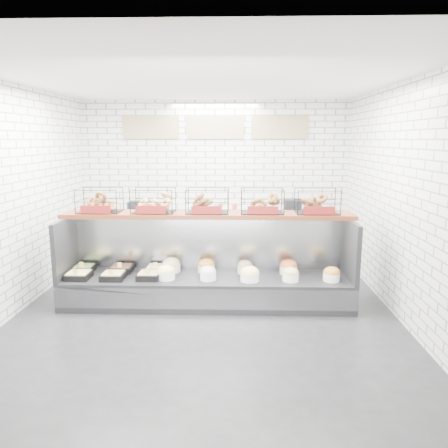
{
  "coord_description": "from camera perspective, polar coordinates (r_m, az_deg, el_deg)",
  "views": [
    {
      "loc": [
        0.41,
        -5.56,
        2.27
      ],
      "look_at": [
        0.23,
        0.45,
        1.11
      ],
      "focal_mm": 35.0,
      "sensor_mm": 36.0,
      "label": 1
    }
  ],
  "objects": [
    {
      "name": "prep_counter",
      "position": [
        8.2,
        -1.26,
        -1.77
      ],
      "size": [
        4.0,
        0.6,
        1.2
      ],
      "color": "#93969B",
      "rests_on": "ground"
    },
    {
      "name": "room_shell",
      "position": [
        6.17,
        -2.16,
        8.94
      ],
      "size": [
        5.02,
        5.51,
        3.01
      ],
      "color": "silver",
      "rests_on": "ground"
    },
    {
      "name": "ground",
      "position": [
        6.02,
        -2.4,
        -11.27
      ],
      "size": [
        5.5,
        5.5,
        0.0
      ],
      "primitive_type": "plane",
      "color": "black",
      "rests_on": "ground"
    },
    {
      "name": "bagel_shelf",
      "position": [
        6.15,
        -2.16,
        2.61
      ],
      "size": [
        4.1,
        0.5,
        0.4
      ],
      "color": "#4E1F10",
      "rests_on": "display_case"
    },
    {
      "name": "display_case",
      "position": [
        6.22,
        -2.29,
        -7.26
      ],
      "size": [
        4.0,
        0.9,
        1.2
      ],
      "color": "black",
      "rests_on": "ground"
    }
  ]
}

